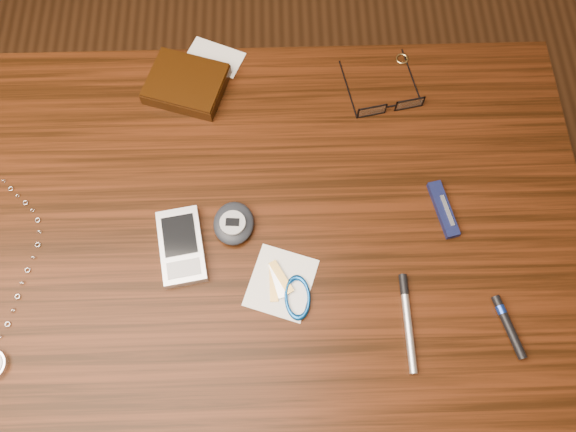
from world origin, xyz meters
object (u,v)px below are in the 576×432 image
at_px(desk, 261,260).
at_px(silver_pen, 407,315).
at_px(pocket_knife, 443,209).
at_px(notepad_keys, 289,290).
at_px(eyeglasses, 389,104).
at_px(wallet_and_card, 187,83).
at_px(pda_phone, 181,246).
at_px(pedometer, 234,223).

xyz_separation_m(desk, silver_pen, (0.21, -0.12, 0.11)).
xyz_separation_m(desk, pocket_knife, (0.28, 0.04, 0.11)).
distance_m(desk, notepad_keys, 0.14).
relative_size(eyeglasses, silver_pen, 0.98).
height_order(wallet_and_card, silver_pen, wallet_and_card).
bearing_deg(pda_phone, notepad_keys, -23.89).
bearing_deg(silver_pen, desk, 150.07).
xyz_separation_m(pedometer, silver_pen, (0.24, -0.14, -0.01)).
distance_m(eyeglasses, pocket_knife, 0.20).
distance_m(pedometer, pocket_knife, 0.32).
distance_m(eyeglasses, pedometer, 0.32).
xyz_separation_m(eyeglasses, pda_phone, (-0.33, -0.23, -0.00)).
xyz_separation_m(wallet_and_card, silver_pen, (0.32, -0.39, -0.01)).
bearing_deg(wallet_and_card, pda_phone, -89.47).
xyz_separation_m(wallet_and_card, notepad_keys, (0.16, -0.35, -0.01)).
xyz_separation_m(pedometer, pocket_knife, (0.32, 0.02, -0.01)).
bearing_deg(pda_phone, desk, 5.36).
height_order(wallet_and_card, pocket_knife, wallet_and_card).
distance_m(pocket_knife, silver_pen, 0.17).
bearing_deg(notepad_keys, pocket_knife, 26.67).
relative_size(eyeglasses, pocket_knife, 1.45).
bearing_deg(desk, pda_phone, -174.64).
distance_m(desk, pocket_knife, 0.30).
xyz_separation_m(desk, wallet_and_card, (-0.11, 0.27, 0.12)).
distance_m(notepad_keys, silver_pen, 0.17).
relative_size(pedometer, silver_pen, 0.52).
bearing_deg(pocket_knife, notepad_keys, -153.33).
height_order(notepad_keys, pocket_knife, pocket_knife).
bearing_deg(desk, eyeglasses, 46.00).
distance_m(desk, eyeglasses, 0.33).
relative_size(pocket_knife, silver_pen, 0.67).
bearing_deg(pocket_knife, pda_phone, -172.89).
height_order(pda_phone, silver_pen, pda_phone).
relative_size(pda_phone, pocket_knife, 1.33).
xyz_separation_m(eyeglasses, pocket_knife, (0.06, -0.18, -0.01)).
bearing_deg(desk, silver_pen, -29.93).
height_order(pedometer, silver_pen, pedometer).
bearing_deg(pocket_knife, pedometer, -176.97).
xyz_separation_m(wallet_and_card, eyeglasses, (0.33, -0.05, -0.00)).
distance_m(eyeglasses, notepad_keys, 0.35).
bearing_deg(notepad_keys, pedometer, 128.25).
xyz_separation_m(desk, pedometer, (-0.04, 0.02, 0.11)).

